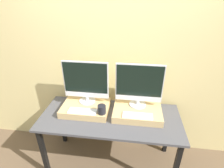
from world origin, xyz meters
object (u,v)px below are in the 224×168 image
object	(u,v)px
keyboard_left	(82,111)
monitor_right	(139,85)
monitor_left	(86,82)
mug	(102,109)
keyboard_right	(137,116)

from	to	relation	value
keyboard_left	monitor_right	bearing A→B (deg)	19.43
monitor_left	monitor_right	distance (m)	0.64
keyboard_left	mug	size ratio (longest dim) A/B	3.24
mug	keyboard_right	xyz separation A→B (m)	(0.41, -0.00, -0.04)
keyboard_left	monitor_right	distance (m)	0.73
monitor_left	mug	world-z (taller)	monitor_left
mug	keyboard_right	bearing A→B (deg)	-0.00
monitor_left	mug	distance (m)	0.40
monitor_left	mug	xyz separation A→B (m)	(0.23, -0.23, -0.23)
keyboard_left	mug	world-z (taller)	mug
mug	monitor_left	bearing A→B (deg)	135.72
monitor_right	keyboard_right	xyz separation A→B (m)	(-0.00, -0.23, -0.27)
monitor_right	monitor_left	bearing A→B (deg)	180.00
keyboard_right	keyboard_left	bearing A→B (deg)	180.00
monitor_right	mug	bearing A→B (deg)	-151.07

